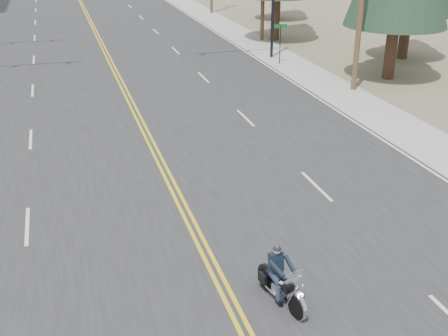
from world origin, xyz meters
name	(u,v)px	position (x,y,z in m)	size (l,w,h in m)	color
street_sign	(280,37)	(10.80, 30.00, 1.80)	(0.90, 0.06, 2.62)	black
motorcyclist	(282,277)	(1.22, 6.14, 0.75)	(0.83, 1.93, 1.50)	black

